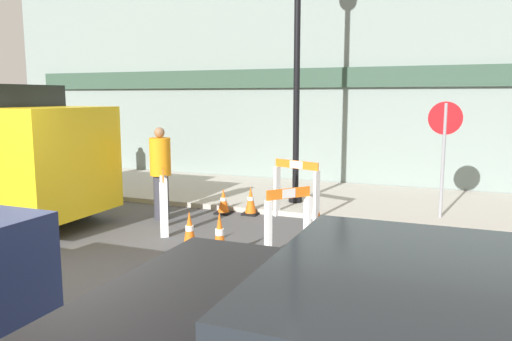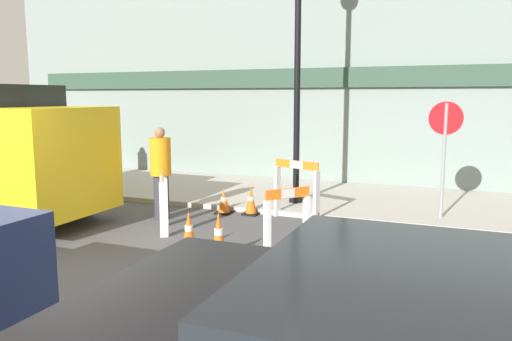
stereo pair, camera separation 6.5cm
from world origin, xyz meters
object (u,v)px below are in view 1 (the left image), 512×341
at_px(person_pedestrian, 79,144).
at_px(streetlamp_post, 297,12).
at_px(stop_sign, 444,140).
at_px(person_worker, 161,171).

bearing_deg(person_pedestrian, streetlamp_post, -163.57).
distance_m(stop_sign, person_pedestrian, 9.14).
bearing_deg(stop_sign, person_pedestrian, -13.56).
bearing_deg(person_worker, stop_sign, 25.09).
distance_m(stop_sign, person_worker, 5.27).
distance_m(streetlamp_post, person_pedestrian, 6.86).
height_order(streetlamp_post, person_worker, streetlamp_post).
xyz_separation_m(person_worker, person_pedestrian, (-4.14, 2.53, 0.14)).
bearing_deg(person_pedestrian, stop_sign, -163.89).
relative_size(streetlamp_post, person_worker, 3.52).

